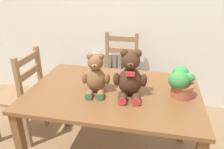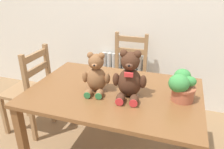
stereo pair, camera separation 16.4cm
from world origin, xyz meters
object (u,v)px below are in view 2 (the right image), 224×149
Objects in this scene: wooden_chair_behind at (127,76)px; potted_plant at (182,86)px; wooden_chair_side at (30,91)px; teddy_bear_right at (130,77)px; teddy_bear_left at (96,75)px.

potted_plant is at bearing 125.95° from wooden_chair_behind.
wooden_chair_side is 2.58× the size of teddy_bear_right.
wooden_chair_side is 1.54m from potted_plant.
wooden_chair_side is (-0.87, -0.69, -0.00)m from wooden_chair_behind.
teddy_bear_right is at bearing -101.38° from wooden_chair_side.
wooden_chair_behind is 0.99m from teddy_bear_left.
wooden_chair_behind is 2.64× the size of teddy_bear_right.
wooden_chair_behind is at bearing -82.09° from teddy_bear_right.
wooden_chair_behind is 1.02× the size of wooden_chair_side.
wooden_chair_behind is at bearing -51.41° from wooden_chair_side.
wooden_chair_side is 2.95× the size of teddy_bear_left.
teddy_bear_left is at bearing 88.91° from wooden_chair_behind.
wooden_chair_side is at bearing -24.56° from teddy_bear_left.
teddy_bear_right is (0.25, -0.92, 0.41)m from wooden_chair_behind.
wooden_chair_side is at bearing 174.00° from potted_plant.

